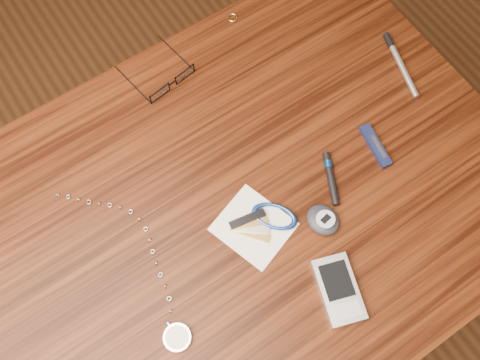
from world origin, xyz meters
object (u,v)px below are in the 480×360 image
(pocket_watch, at_px, (173,330))
(pocket_knife, at_px, (375,146))
(eyeglasses, at_px, (170,82))
(notepad_keys, at_px, (264,221))
(pedometer, at_px, (323,220))
(pda_phone, at_px, (339,290))
(desk, at_px, (227,231))
(silver_pen, at_px, (398,60))

(pocket_watch, height_order, pocket_knife, same)
(eyeglasses, height_order, notepad_keys, eyeglasses)
(eyeglasses, xyz_separation_m, pocket_watch, (-0.22, -0.37, -0.00))
(notepad_keys, distance_m, pocket_knife, 0.23)
(pocket_watch, distance_m, pedometer, 0.29)
(pda_phone, relative_size, pedometer, 1.85)
(eyeglasses, bearing_deg, desk, -101.18)
(eyeglasses, relative_size, pedometer, 1.89)
(pocket_knife, height_order, silver_pen, same)
(pedometer, bearing_deg, desk, 140.82)
(desk, bearing_deg, pocket_knife, -8.78)
(pocket_watch, xyz_separation_m, silver_pen, (0.59, 0.18, 0.00))
(desk, relative_size, notepad_keys, 6.90)
(desk, height_order, pda_phone, pda_phone)
(pedometer, relative_size, pocket_knife, 0.75)
(eyeglasses, height_order, pocket_watch, eyeglasses)
(pda_phone, relative_size, notepad_keys, 0.81)
(pda_phone, bearing_deg, silver_pen, 37.93)
(notepad_keys, relative_size, silver_pen, 1.05)
(desk, distance_m, pda_phone, 0.24)
(pda_phone, bearing_deg, pocket_knife, 38.09)
(notepad_keys, bearing_deg, desk, 132.37)
(eyeglasses, distance_m, pda_phone, 0.46)
(pocket_watch, bearing_deg, eyeglasses, 59.55)
(eyeglasses, xyz_separation_m, silver_pen, (0.37, -0.19, -0.00))
(silver_pen, bearing_deg, pocket_watch, -162.94)
(silver_pen, bearing_deg, pedometer, -150.69)
(pedometer, bearing_deg, notepad_keys, 146.52)
(desk, distance_m, pocket_knife, 0.30)
(pocket_watch, height_order, pda_phone, pda_phone)
(notepad_keys, height_order, silver_pen, silver_pen)
(eyeglasses, height_order, pda_phone, eyeglasses)
(pocket_knife, bearing_deg, notepad_keys, -178.93)
(pocket_watch, distance_m, pocket_knife, 0.45)
(notepad_keys, bearing_deg, pocket_watch, -162.97)
(desk, xyz_separation_m, notepad_keys, (0.04, -0.05, 0.11))
(notepad_keys, height_order, pocket_knife, pocket_knife)
(pedometer, distance_m, notepad_keys, 0.09)
(pocket_watch, relative_size, pda_phone, 2.77)
(eyeglasses, height_order, pocket_knife, eyeglasses)
(pedometer, bearing_deg, eyeglasses, 101.23)
(desk, relative_size, pocket_knife, 11.79)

